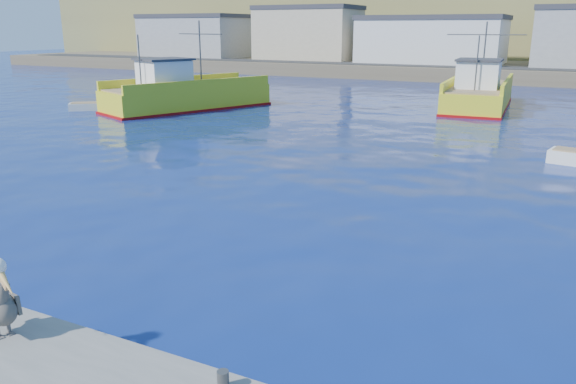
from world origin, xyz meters
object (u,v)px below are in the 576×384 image
Objects in this scene: trawler_yellow_b at (479,94)px; skiff_left at (93,107)px; trawler_yellow_a at (185,94)px; pelican at (0,303)px.

trawler_yellow_b reaches higher than skiff_left.
trawler_yellow_a is 1.08× the size of trawler_yellow_b.
trawler_yellow_b is 3.78× the size of skiff_left.
trawler_yellow_b is (20.42, 11.14, -0.03)m from trawler_yellow_a.
trawler_yellow_b is at bearing 28.62° from trawler_yellow_a.
skiff_left is 2.06× the size of pelican.
pelican reaches higher than skiff_left.
trawler_yellow_b is 7.78× the size of pelican.
skiff_left is (-26.57, -14.77, -0.88)m from trawler_yellow_b.
pelican is (-2.41, -40.89, 0.09)m from trawler_yellow_b.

